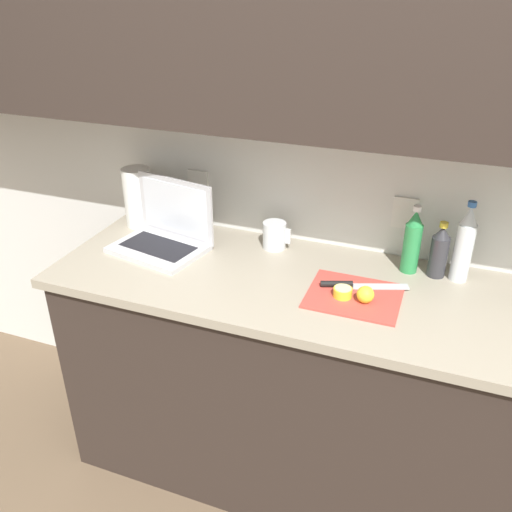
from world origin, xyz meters
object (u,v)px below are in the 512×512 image
at_px(bottle_water_clear, 412,242).
at_px(paper_towel_roll, 138,197).
at_px(bottle_green_soda, 464,245).
at_px(bottle_oil_tall, 439,252).
at_px(measuring_cup, 275,235).
at_px(knife, 349,285).
at_px(lemon_half_cut, 343,292).
at_px(laptop, 165,232).
at_px(lemon_whole_beside, 365,295).
at_px(cutting_board, 355,296).

xyz_separation_m(bottle_water_clear, paper_towel_roll, (-1.13, 0.00, 0.01)).
relative_size(bottle_green_soda, bottle_oil_tall, 1.42).
bearing_deg(measuring_cup, knife, -31.08).
distance_m(lemon_half_cut, bottle_water_clear, 0.34).
bearing_deg(laptop, bottle_oil_tall, 19.24).
distance_m(lemon_whole_beside, paper_towel_roll, 1.07).
bearing_deg(bottle_water_clear, bottle_oil_tall, 0.00).
relative_size(knife, paper_towel_roll, 1.18).
height_order(cutting_board, paper_towel_roll, paper_towel_roll).
height_order(laptop, measuring_cup, laptop).
distance_m(laptop, lemon_half_cut, 0.75).
bearing_deg(knife, lemon_whole_beside, -68.01).
relative_size(cutting_board, lemon_whole_beside, 5.37).
bearing_deg(laptop, lemon_whole_beside, 1.71).
relative_size(lemon_half_cut, bottle_green_soda, 0.21).
bearing_deg(measuring_cup, cutting_board, -33.98).
relative_size(laptop, knife, 1.34).
height_order(knife, paper_towel_roll, paper_towel_roll).
bearing_deg(bottle_green_soda, paper_towel_roll, 179.79).
xyz_separation_m(laptop, bottle_oil_tall, (1.02, 0.14, 0.03)).
bearing_deg(knife, bottle_green_soda, 10.20).
distance_m(lemon_half_cut, bottle_green_soda, 0.46).
bearing_deg(bottle_green_soda, measuring_cup, 179.74).
bearing_deg(bottle_green_soda, lemon_half_cut, -142.57).
relative_size(bottle_green_soda, measuring_cup, 2.66).
height_order(bottle_green_soda, bottle_oil_tall, bottle_green_soda).
relative_size(bottle_water_clear, measuring_cup, 2.28).
height_order(knife, bottle_green_soda, bottle_green_soda).
bearing_deg(bottle_green_soda, laptop, -172.73).
bearing_deg(bottle_green_soda, bottle_oil_tall, 180.00).
distance_m(bottle_green_soda, bottle_oil_tall, 0.09).
distance_m(bottle_oil_tall, bottle_water_clear, 0.10).
xyz_separation_m(lemon_half_cut, lemon_whole_beside, (0.08, -0.01, 0.01)).
xyz_separation_m(measuring_cup, paper_towel_roll, (-0.61, 0.00, 0.07)).
distance_m(lemon_whole_beside, bottle_green_soda, 0.41).
distance_m(cutting_board, paper_towel_roll, 1.03).
bearing_deg(knife, bottle_oil_tall, 16.70).
bearing_deg(bottle_oil_tall, lemon_half_cut, -135.74).
bearing_deg(bottle_water_clear, paper_towel_roll, 179.76).
height_order(bottle_water_clear, paper_towel_roll, bottle_water_clear).
xyz_separation_m(cutting_board, paper_towel_roll, (-0.99, 0.25, 0.12)).
distance_m(knife, bottle_green_soda, 0.42).
height_order(bottle_green_soda, measuring_cup, bottle_green_soda).
height_order(lemon_whole_beside, paper_towel_roll, paper_towel_roll).
distance_m(measuring_cup, paper_towel_roll, 0.62).
relative_size(bottle_green_soda, paper_towel_roll, 1.18).
relative_size(lemon_half_cut, bottle_oil_tall, 0.30).
height_order(lemon_half_cut, paper_towel_roll, paper_towel_roll).
xyz_separation_m(bottle_green_soda, paper_towel_roll, (-1.30, 0.00, -0.01)).
bearing_deg(cutting_board, lemon_whole_beside, -39.70).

